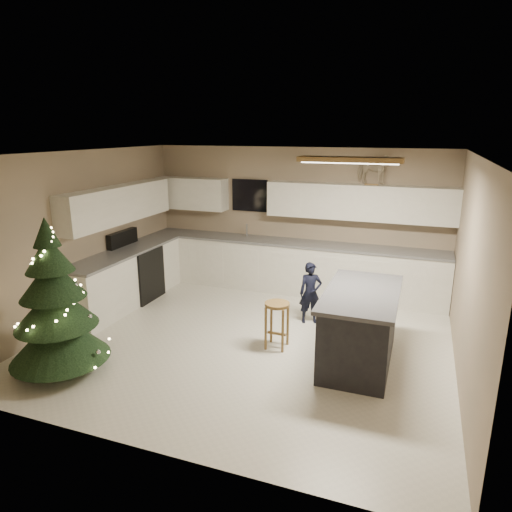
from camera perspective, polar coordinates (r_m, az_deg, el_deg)
name	(u,v)px	position (r m, az deg, el deg)	size (l,w,h in m)	color
ground_plane	(248,340)	(6.63, -1.06, -10.40)	(5.50, 5.50, 0.00)	beige
room_shell	(249,219)	(6.06, -0.93, 4.62)	(5.52, 5.02, 2.61)	tan
cabinetry	(233,254)	(8.12, -2.88, 0.23)	(5.50, 3.20, 2.00)	white
island	(360,326)	(6.02, 12.86, -8.57)	(0.90, 1.70, 0.95)	black
bar_stool	(277,314)	(6.22, 2.64, -7.25)	(0.34, 0.34, 0.65)	brown
christmas_tree	(56,311)	(6.01, -23.76, -6.29)	(1.22, 1.17, 1.94)	#3F2816
toddler	(310,293)	(7.06, 6.82, -4.61)	(0.35, 0.23, 0.96)	black
rocking_horse	(373,169)	(7.95, 14.37, 10.48)	(0.63, 0.42, 0.51)	brown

